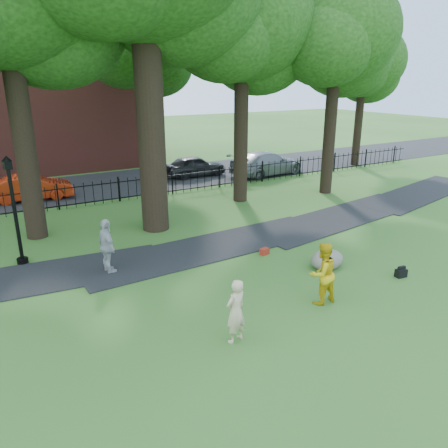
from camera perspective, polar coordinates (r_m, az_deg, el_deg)
ground at (r=13.02m, az=2.91°, el=-9.37°), size 120.00×120.00×0.00m
footpath at (r=16.53m, az=-1.59°, el=-3.07°), size 36.07×3.85×0.03m
street at (r=27.06m, az=-16.03°, el=4.84°), size 80.00×7.00×0.02m
iron_fence at (r=23.16m, az=-13.57°, el=4.33°), size 44.00×0.04×1.20m
tree_row at (r=19.36m, az=-10.30°, el=24.41°), size 26.82×7.96×12.42m
woman at (r=10.60m, az=1.53°, el=-11.30°), size 0.67×0.53×1.63m
man at (r=12.57m, az=12.73°, el=-6.31°), size 0.89×0.70×1.81m
pedestrian at (r=14.61m, az=-15.03°, el=-2.85°), size 0.56×1.12×1.84m
boulder at (r=15.09m, az=13.32°, el=-4.35°), size 1.39×1.20×0.69m
lamppost at (r=16.06m, az=-25.63°, el=1.31°), size 0.37×0.37×3.73m
backpack at (r=15.21m, az=22.11°, el=-5.97°), size 0.38×0.26×0.26m
red_bag at (r=15.91m, az=5.31°, el=-3.59°), size 0.38×0.29×0.23m
red_sedan at (r=24.86m, az=-23.88°, el=4.38°), size 4.21×1.82×1.35m
grey_car at (r=28.48m, az=-3.84°, el=7.58°), size 4.01×1.69×1.35m
silver_car at (r=29.03m, az=5.59°, el=7.91°), size 5.46×2.66×1.53m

